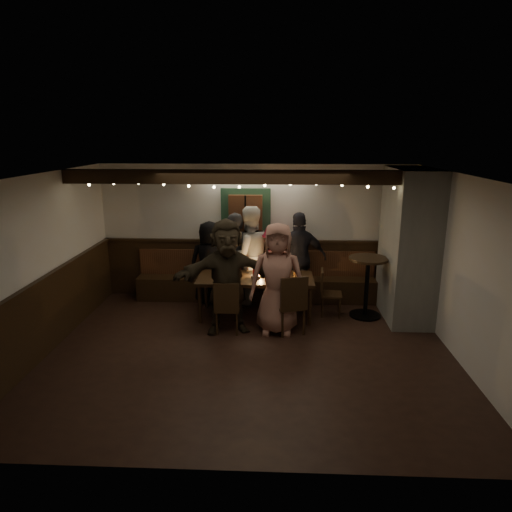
{
  "coord_description": "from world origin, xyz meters",
  "views": [
    {
      "loc": [
        0.39,
        -6.19,
        3.13
      ],
      "look_at": [
        0.03,
        1.6,
        1.05
      ],
      "focal_mm": 32.0,
      "sensor_mm": 36.0,
      "label": 1
    }
  ],
  "objects_px": {
    "person_d": "(275,264)",
    "person_e": "(299,258)",
    "dining_table": "(255,281)",
    "chair_near_left": "(227,305)",
    "chair_end": "(327,290)",
    "person_c": "(249,255)",
    "chair_near_right": "(292,302)",
    "person_b": "(235,259)",
    "person_a": "(210,262)",
    "high_top": "(367,279)",
    "person_f": "(227,277)",
    "person_g": "(277,279)"
  },
  "relations": [
    {
      "from": "person_d",
      "to": "person_a",
      "type": "bearing_deg",
      "value": -10.65
    },
    {
      "from": "person_f",
      "to": "person_g",
      "type": "distance_m",
      "value": 0.8
    },
    {
      "from": "chair_near_left",
      "to": "person_c",
      "type": "relative_size",
      "value": 0.47
    },
    {
      "from": "dining_table",
      "to": "high_top",
      "type": "distance_m",
      "value": 1.96
    },
    {
      "from": "chair_near_left",
      "to": "person_d",
      "type": "xyz_separation_m",
      "value": [
        0.76,
        1.45,
        0.27
      ]
    },
    {
      "from": "chair_near_right",
      "to": "person_f",
      "type": "xyz_separation_m",
      "value": [
        -1.04,
        0.1,
        0.37
      ]
    },
    {
      "from": "person_c",
      "to": "person_f",
      "type": "xyz_separation_m",
      "value": [
        -0.27,
        -1.34,
        -0.0
      ]
    },
    {
      "from": "chair_near_right",
      "to": "high_top",
      "type": "distance_m",
      "value": 1.58
    },
    {
      "from": "chair_near_left",
      "to": "person_e",
      "type": "height_order",
      "value": "person_e"
    },
    {
      "from": "chair_near_left",
      "to": "chair_near_right",
      "type": "distance_m",
      "value": 1.03
    },
    {
      "from": "person_b",
      "to": "person_g",
      "type": "xyz_separation_m",
      "value": [
        0.79,
        -1.3,
        0.03
      ]
    },
    {
      "from": "person_f",
      "to": "chair_near_right",
      "type": "bearing_deg",
      "value": -17.87
    },
    {
      "from": "person_d",
      "to": "person_f",
      "type": "height_order",
      "value": "person_f"
    },
    {
      "from": "chair_end",
      "to": "person_f",
      "type": "relative_size",
      "value": 0.45
    },
    {
      "from": "chair_near_left",
      "to": "chair_end",
      "type": "bearing_deg",
      "value": 27.67
    },
    {
      "from": "person_b",
      "to": "chair_near_right",
      "type": "bearing_deg",
      "value": 124.42
    },
    {
      "from": "person_b",
      "to": "person_f",
      "type": "height_order",
      "value": "person_f"
    },
    {
      "from": "chair_near_left",
      "to": "person_g",
      "type": "xyz_separation_m",
      "value": [
        0.8,
        0.12,
        0.41
      ]
    },
    {
      "from": "dining_table",
      "to": "chair_near_left",
      "type": "height_order",
      "value": "chair_near_left"
    },
    {
      "from": "chair_near_right",
      "to": "chair_end",
      "type": "xyz_separation_m",
      "value": [
        0.65,
        0.86,
        -0.09
      ]
    },
    {
      "from": "person_a",
      "to": "person_b",
      "type": "xyz_separation_m",
      "value": [
        0.49,
        -0.04,
        0.09
      ]
    },
    {
      "from": "person_d",
      "to": "person_e",
      "type": "height_order",
      "value": "person_e"
    },
    {
      "from": "person_b",
      "to": "person_d",
      "type": "bearing_deg",
      "value": -179.46
    },
    {
      "from": "person_a",
      "to": "person_c",
      "type": "xyz_separation_m",
      "value": [
        0.75,
        0.01,
        0.15
      ]
    },
    {
      "from": "person_d",
      "to": "chair_near_right",
      "type": "bearing_deg",
      "value": 90.54
    },
    {
      "from": "chair_near_left",
      "to": "person_g",
      "type": "relative_size",
      "value": 0.49
    },
    {
      "from": "person_d",
      "to": "person_e",
      "type": "xyz_separation_m",
      "value": [
        0.46,
        0.04,
        0.11
      ]
    },
    {
      "from": "person_c",
      "to": "person_g",
      "type": "bearing_deg",
      "value": 89.51
    },
    {
      "from": "chair_near_right",
      "to": "person_f",
      "type": "relative_size",
      "value": 0.53
    },
    {
      "from": "person_a",
      "to": "person_e",
      "type": "distance_m",
      "value": 1.7
    },
    {
      "from": "dining_table",
      "to": "chair_near_right",
      "type": "height_order",
      "value": "chair_near_right"
    },
    {
      "from": "chair_near_left",
      "to": "person_f",
      "type": "relative_size",
      "value": 0.47
    },
    {
      "from": "person_a",
      "to": "chair_near_left",
      "type": "bearing_deg",
      "value": 101.31
    },
    {
      "from": "chair_near_right",
      "to": "person_b",
      "type": "xyz_separation_m",
      "value": [
        -1.03,
        1.39,
        0.32
      ]
    },
    {
      "from": "chair_near_right",
      "to": "person_b",
      "type": "height_order",
      "value": "person_b"
    },
    {
      "from": "chair_end",
      "to": "person_c",
      "type": "relative_size",
      "value": 0.45
    },
    {
      "from": "person_e",
      "to": "dining_table",
      "type": "bearing_deg",
      "value": 34.82
    },
    {
      "from": "chair_near_right",
      "to": "high_top",
      "type": "bearing_deg",
      "value": 31.71
    },
    {
      "from": "person_f",
      "to": "person_g",
      "type": "relative_size",
      "value": 1.03
    },
    {
      "from": "person_b",
      "to": "person_e",
      "type": "bearing_deg",
      "value": -178.46
    },
    {
      "from": "person_e",
      "to": "person_g",
      "type": "distance_m",
      "value": 1.43
    },
    {
      "from": "chair_near_right",
      "to": "person_d",
      "type": "bearing_deg",
      "value": 100.96
    },
    {
      "from": "person_a",
      "to": "person_d",
      "type": "distance_m",
      "value": 1.24
    },
    {
      "from": "high_top",
      "to": "chair_end",
      "type": "bearing_deg",
      "value": 177.3
    },
    {
      "from": "high_top",
      "to": "person_d",
      "type": "distance_m",
      "value": 1.72
    },
    {
      "from": "chair_end",
      "to": "person_f",
      "type": "bearing_deg",
      "value": -155.61
    },
    {
      "from": "dining_table",
      "to": "person_d",
      "type": "height_order",
      "value": "person_d"
    },
    {
      "from": "chair_end",
      "to": "high_top",
      "type": "relative_size",
      "value": 0.77
    },
    {
      "from": "high_top",
      "to": "person_c",
      "type": "xyz_separation_m",
      "value": [
        -2.11,
        0.61,
        0.25
      ]
    },
    {
      "from": "person_b",
      "to": "person_a",
      "type": "bearing_deg",
      "value": -6.52
    }
  ]
}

